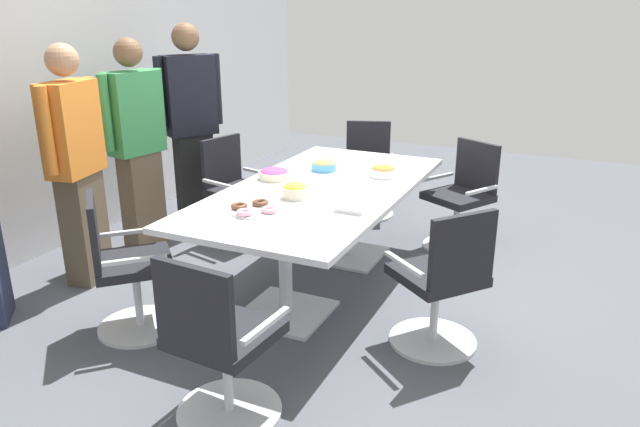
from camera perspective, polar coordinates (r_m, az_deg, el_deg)
name	(u,v)px	position (r m, az deg, el deg)	size (l,w,h in m)	color
ground_plane	(320,282)	(4.59, 0.00, -6.56)	(10.00, 10.00, 0.01)	#4C4F56
back_wall	(62,80)	(5.61, -23.35, 11.63)	(8.00, 0.10, 2.80)	white
conference_table	(320,204)	(4.35, 0.00, 0.93)	(2.40, 1.20, 0.75)	silver
office_chair_0	(236,196)	(5.33, -8.05, 1.70)	(0.65, 0.65, 0.91)	silver
office_chair_1	(126,272)	(3.96, -18.01, -5.33)	(0.76, 0.76, 0.91)	silver
office_chair_2	(219,349)	(3.02, -9.62, -12.64)	(0.58, 0.58, 0.91)	silver
office_chair_3	(442,287)	(3.66, 11.55, -6.84)	(0.76, 0.76, 0.91)	silver
office_chair_4	(462,202)	(5.25, 13.37, 1.09)	(0.74, 0.74, 0.91)	silver
office_chair_5	(367,174)	(5.98, 4.53, 3.75)	(0.69, 0.69, 0.91)	silver
person_standing_1	(76,163)	(4.67, -22.23, 4.47)	(0.61, 0.30, 1.75)	brown
person_standing_2	(137,143)	(5.18, -17.04, 6.42)	(0.61, 0.30, 1.76)	brown
person_standing_3	(191,124)	(5.59, -12.16, 8.34)	(0.56, 0.42, 1.86)	black
snack_bowl_pretzels	(383,171)	(4.60, 6.03, 4.04)	(0.20, 0.20, 0.09)	white
snack_bowl_candy_mix	(274,174)	(4.53, -4.40, 3.81)	(0.24, 0.24, 0.08)	beige
snack_bowl_cookies	(324,165)	(4.76, 0.39, 4.62)	(0.20, 0.20, 0.09)	#4C9EC6
snack_bowl_chips_yellow	(295,190)	(4.06, -2.43, 2.23)	(0.17, 0.17, 0.11)	beige
donut_platter	(254,209)	(3.81, -6.31, 0.42)	(0.32, 0.32, 0.04)	white
plate_stack	(332,159)	(5.09, 1.12, 5.25)	(0.21, 0.21, 0.03)	white
napkin_pile	(354,205)	(3.83, 3.22, 0.84)	(0.19, 0.19, 0.07)	white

